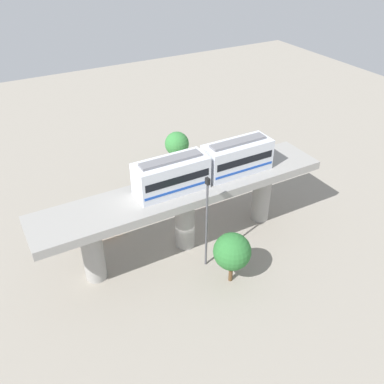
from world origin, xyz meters
TOP-DOWN VIEW (x-y plane):
  - ground_plane at (0.00, 0.00)m, footprint 120.00×120.00m
  - viaduct at (0.00, 0.00)m, footprint 5.20×28.00m
  - train at (0.00, -2.18)m, footprint 2.64×13.55m
  - parked_car_yellow at (9.16, 1.88)m, footprint 2.37×4.41m
  - parked_car_orange at (6.35, 6.83)m, footprint 2.24×4.37m
  - parked_car_red at (7.66, -5.60)m, footprint 2.17×4.35m
  - tree_near_viaduct at (-6.28, -1.23)m, footprint 3.31×3.31m
  - tree_mid_lot at (14.69, -6.77)m, footprint 3.10×3.10m
  - signal_post at (-3.40, -0.36)m, footprint 0.44×0.28m

SIDE VIEW (x-z plane):
  - ground_plane at x=0.00m, z-range 0.00..0.00m
  - parked_car_yellow at x=9.16m, z-range -0.14..1.62m
  - parked_car_orange at x=6.35m, z-range -0.14..1.62m
  - parked_car_red at x=7.66m, z-range -0.14..1.62m
  - tree_mid_lot at x=14.69m, z-range 0.72..5.28m
  - tree_near_viaduct at x=-6.28m, z-range 0.85..5.88m
  - viaduct at x=0.00m, z-range 1.80..8.66m
  - signal_post at x=-3.40m, z-range 0.52..9.98m
  - train at x=0.00m, z-range 6.78..10.02m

